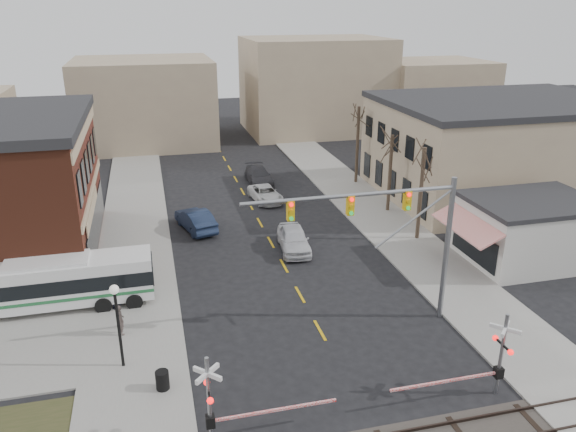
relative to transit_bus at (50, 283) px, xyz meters
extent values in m
plane|color=black|center=(13.93, -7.84, -1.64)|extent=(160.00, 160.00, 0.00)
cube|color=gray|center=(4.43, 12.16, -1.58)|extent=(5.00, 60.00, 0.12)
cube|color=gray|center=(23.43, 12.16, -1.58)|extent=(5.00, 60.00, 0.12)
cube|color=tan|center=(1.98, 8.16, 2.66)|extent=(0.10, 15.00, 0.50)
cube|color=tan|center=(1.98, 8.16, 6.76)|extent=(0.10, 15.00, 0.70)
cube|color=black|center=(1.98, 8.16, 0.16)|extent=(0.08, 13.00, 2.60)
cube|color=gray|center=(35.93, 12.16, 2.36)|extent=(20.00, 15.00, 8.00)
cube|color=#262628|center=(35.93, 12.16, 6.61)|extent=(20.30, 15.30, 0.50)
cube|color=beige|center=(29.93, -0.84, 0.36)|extent=(8.00, 6.00, 4.00)
cube|color=#262628|center=(29.93, -0.84, 2.51)|extent=(8.20, 6.20, 0.30)
cube|color=red|center=(25.13, -0.84, 1.36)|extent=(1.68, 6.00, 0.87)
cylinder|color=#382B21|center=(24.43, 4.16, 1.86)|extent=(0.28, 0.28, 6.75)
cylinder|color=#382B21|center=(24.73, 10.16, 1.63)|extent=(0.28, 0.28, 6.30)
cylinder|color=#382B21|center=(24.93, 18.16, 2.08)|extent=(0.28, 0.28, 7.20)
cube|color=silver|center=(0.00, 0.00, 0.02)|extent=(11.14, 2.46, 2.42)
cube|color=black|center=(0.00, 0.00, 0.17)|extent=(11.18, 2.50, 0.83)
cube|color=#216536|center=(0.00, 0.00, -0.57)|extent=(11.18, 2.50, 0.19)
cylinder|color=black|center=(0.00, 0.00, -1.18)|extent=(0.94, 2.41, 0.93)
cylinder|color=gray|center=(20.76, -6.07, 2.36)|extent=(0.28, 0.28, 8.00)
cylinder|color=gray|center=(15.30, -6.07, 5.86)|extent=(10.92, 0.20, 0.20)
cube|color=gold|center=(18.26, -6.07, 5.36)|extent=(0.35, 0.30, 1.00)
cube|color=gold|center=(15.26, -6.07, 5.36)|extent=(0.35, 0.30, 1.00)
cube|color=gold|center=(12.26, -6.07, 5.36)|extent=(0.35, 0.30, 1.00)
cylinder|color=gray|center=(7.41, -12.59, 0.36)|extent=(0.16, 0.16, 4.00)
cube|color=silver|center=(7.41, -12.59, 1.66)|extent=(1.00, 1.00, 0.18)
cube|color=silver|center=(7.41, -12.59, 1.66)|extent=(1.00, 1.00, 0.18)
sphere|color=#FF0C0C|center=(7.41, -13.14, 0.86)|extent=(0.26, 0.26, 0.26)
sphere|color=#FF0C0C|center=(7.41, -12.04, 0.86)|extent=(0.26, 0.26, 0.26)
cube|color=black|center=(7.41, -12.59, -0.54)|extent=(0.35, 0.35, 0.50)
cube|color=#FF0C0C|center=(10.01, -12.59, -0.54)|extent=(5.00, 0.10, 0.10)
cylinder|color=gray|center=(19.98, -12.59, 0.36)|extent=(0.16, 0.16, 4.00)
cube|color=silver|center=(19.98, -12.59, 1.66)|extent=(1.00, 1.00, 0.18)
cube|color=silver|center=(19.98, -12.59, 1.66)|extent=(1.00, 1.00, 0.18)
sphere|color=#FF0C0C|center=(19.98, -13.14, 0.86)|extent=(0.26, 0.26, 0.26)
sphere|color=#FF0C0C|center=(19.98, -12.04, 0.86)|extent=(0.26, 0.26, 0.26)
cube|color=black|center=(19.98, -12.59, -0.54)|extent=(0.35, 0.35, 0.50)
cube|color=#FF0C0C|center=(17.38, -12.59, -0.54)|extent=(5.00, 0.10, 0.10)
cylinder|color=black|center=(3.95, -6.64, 0.43)|extent=(0.14, 0.14, 3.90)
sphere|color=silver|center=(3.95, -6.64, 2.53)|extent=(0.44, 0.44, 0.44)
cylinder|color=black|center=(5.71, -8.83, -1.08)|extent=(0.60, 0.60, 0.89)
imported|color=silver|center=(15.20, 4.50, -0.81)|extent=(2.43, 5.03, 1.65)
imported|color=#17223A|center=(8.93, 9.93, -0.82)|extent=(3.00, 5.26, 1.64)
imported|color=silver|center=(15.44, 15.13, -1.00)|extent=(2.66, 4.84, 1.29)
imported|color=#37373B|center=(15.89, 20.33, -0.89)|extent=(2.19, 5.18, 1.49)
imported|color=#534642|center=(3.81, -3.80, -0.68)|extent=(0.60, 0.71, 1.67)
imported|color=#2C314D|center=(3.57, -0.88, -0.71)|extent=(0.92, 0.98, 1.61)
camera|label=1|loc=(6.08, -30.17, 14.55)|focal=35.00mm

